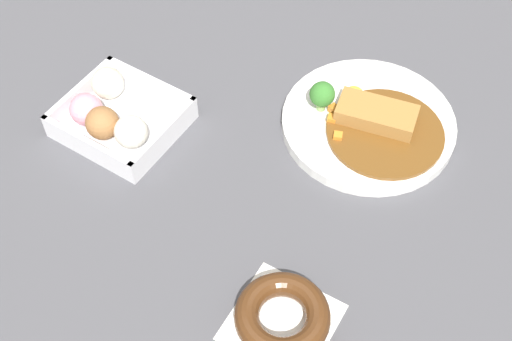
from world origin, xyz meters
TOP-DOWN VIEW (x-y plane):
  - ground_plane at (0.00, 0.00)m, footprint 1.60×1.60m
  - curry_plate at (0.13, 0.16)m, footprint 0.26×0.26m
  - donut_box at (-0.19, -0.05)m, footprint 0.17×0.16m
  - chocolate_ring_donut at (0.19, -0.19)m, footprint 0.13×0.13m

SIDE VIEW (x-z plane):
  - ground_plane at x=0.00m, z-range 0.00..0.00m
  - curry_plate at x=0.13m, z-range -0.02..0.05m
  - chocolate_ring_donut at x=0.19m, z-range 0.00..0.03m
  - donut_box at x=-0.19m, z-range -0.01..0.06m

